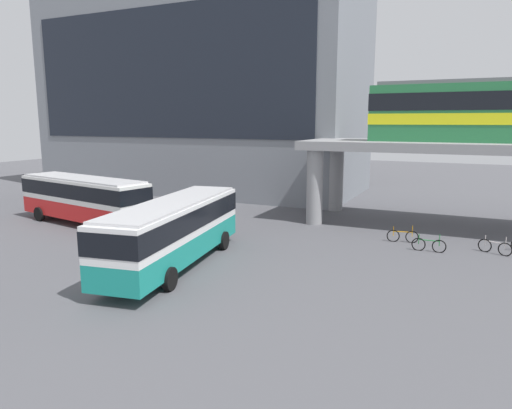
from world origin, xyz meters
TOP-DOWN VIEW (x-y plane):
  - ground_plane at (0.00, 10.00)m, footprint 120.00×120.00m
  - station_building at (-11.95, 27.11)m, footprint 31.75×14.04m
  - bus_main at (0.91, 3.03)m, footprint 4.23×11.30m
  - bus_secondary at (-10.12, 8.25)m, footprint 11.32×4.56m
  - bicycle_silver at (15.09, 12.05)m, footprint 1.66×0.79m
  - bicycle_green at (11.86, 11.01)m, footprint 1.79×0.10m
  - bicycle_orange at (10.29, 12.48)m, footprint 1.77×0.40m

SIDE VIEW (x-z plane):
  - ground_plane at x=0.00m, z-range 0.00..0.00m
  - bicycle_silver at x=15.09m, z-range -0.16..0.88m
  - bicycle_green at x=11.86m, z-range -0.16..0.88m
  - bicycle_orange at x=10.29m, z-range -0.16..0.88m
  - bus_main at x=0.91m, z-range 0.38..3.60m
  - bus_secondary at x=-10.12m, z-range 0.38..3.60m
  - station_building at x=-11.95m, z-range 0.00..20.33m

